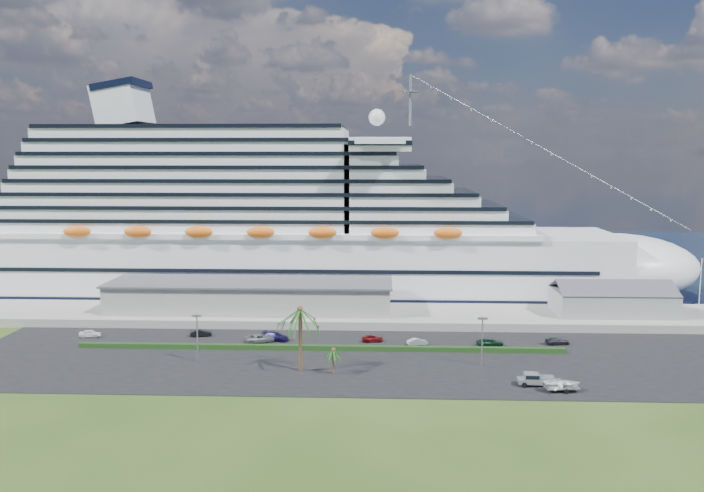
{
  "coord_description": "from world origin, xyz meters",
  "views": [
    {
      "loc": [
        2.84,
        -103.89,
        35.49
      ],
      "look_at": [
        -2.63,
        30.0,
        17.27
      ],
      "focal_mm": 35.0,
      "sensor_mm": 36.0,
      "label": 1
    }
  ],
  "objects_px": {
    "cruise_ship": "(281,229)",
    "boat_trailer": "(562,384)",
    "pickup_truck": "(535,379)",
    "parked_car_3": "(276,336)"
  },
  "relations": [
    {
      "from": "boat_trailer",
      "to": "cruise_ship",
      "type": "bearing_deg",
      "value": 127.19
    },
    {
      "from": "parked_car_3",
      "to": "boat_trailer",
      "type": "height_order",
      "value": "boat_trailer"
    },
    {
      "from": "cruise_ship",
      "to": "parked_car_3",
      "type": "distance_m",
      "value": 44.8
    },
    {
      "from": "boat_trailer",
      "to": "parked_car_3",
      "type": "bearing_deg",
      "value": 150.6
    },
    {
      "from": "parked_car_3",
      "to": "pickup_truck",
      "type": "distance_m",
      "value": 49.83
    },
    {
      "from": "cruise_ship",
      "to": "pickup_truck",
      "type": "distance_m",
      "value": 83.02
    },
    {
      "from": "cruise_ship",
      "to": "boat_trailer",
      "type": "bearing_deg",
      "value": -52.81
    },
    {
      "from": "cruise_ship",
      "to": "pickup_truck",
      "type": "height_order",
      "value": "cruise_ship"
    },
    {
      "from": "cruise_ship",
      "to": "boat_trailer",
      "type": "distance_m",
      "value": 86.94
    },
    {
      "from": "pickup_truck",
      "to": "boat_trailer",
      "type": "xyz_separation_m",
      "value": [
        3.42,
        -2.46,
        0.13
      ]
    }
  ]
}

